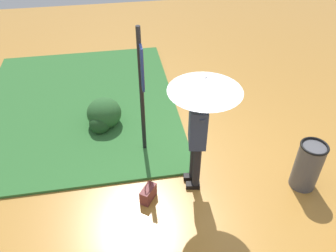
{
  "coord_description": "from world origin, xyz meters",
  "views": [
    {
      "loc": [
        3.61,
        -1.2,
        4.09
      ],
      "look_at": [
        -0.43,
        -0.5,
        0.85
      ],
      "focal_mm": 35.91,
      "sensor_mm": 36.0,
      "label": 1
    }
  ],
  "objects_px": {
    "person_with_umbrella": "(202,107)",
    "handbag": "(148,193)",
    "info_sign_post": "(142,79)",
    "trash_bin": "(308,166)"
  },
  "relations": [
    {
      "from": "handbag",
      "to": "trash_bin",
      "type": "relative_size",
      "value": 0.44
    },
    {
      "from": "info_sign_post",
      "to": "trash_bin",
      "type": "height_order",
      "value": "info_sign_post"
    },
    {
      "from": "handbag",
      "to": "trash_bin",
      "type": "xyz_separation_m",
      "value": [
        0.12,
        2.46,
        0.29
      ]
    },
    {
      "from": "person_with_umbrella",
      "to": "info_sign_post",
      "type": "height_order",
      "value": "info_sign_post"
    },
    {
      "from": "handbag",
      "to": "trash_bin",
      "type": "height_order",
      "value": "trash_bin"
    },
    {
      "from": "person_with_umbrella",
      "to": "handbag",
      "type": "xyz_separation_m",
      "value": [
        0.13,
        -0.78,
        -1.42
      ]
    },
    {
      "from": "person_with_umbrella",
      "to": "trash_bin",
      "type": "relative_size",
      "value": 2.45
    },
    {
      "from": "person_with_umbrella",
      "to": "handbag",
      "type": "height_order",
      "value": "person_with_umbrella"
    },
    {
      "from": "trash_bin",
      "to": "person_with_umbrella",
      "type": "bearing_deg",
      "value": -98.34
    },
    {
      "from": "info_sign_post",
      "to": "handbag",
      "type": "distance_m",
      "value": 1.75
    }
  ]
}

